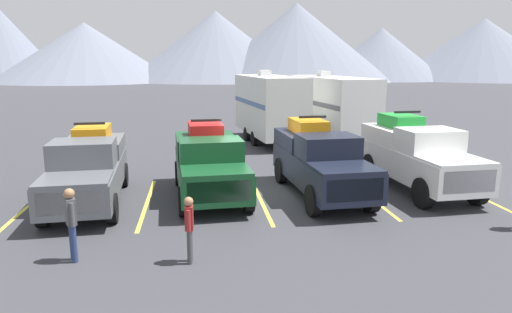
{
  "coord_description": "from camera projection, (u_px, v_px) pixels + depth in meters",
  "views": [
    {
      "loc": [
        -2.01,
        -15.28,
        4.43
      ],
      "look_at": [
        0.0,
        0.32,
        1.2
      ],
      "focal_mm": 32.75,
      "sensor_mm": 36.0,
      "label": 1
    }
  ],
  "objects": [
    {
      "name": "ground_plane",
      "position": [
        257.0,
        193.0,
        15.98
      ],
      "size": [
        240.0,
        240.0,
        0.0
      ],
      "primitive_type": "plane",
      "color": "#38383D"
    },
    {
      "name": "pickup_truck_a",
      "position": [
        88.0,
        167.0,
        14.75
      ],
      "size": [
        2.39,
        5.94,
        2.45
      ],
      "color": "#595B60",
      "rests_on": "ground"
    },
    {
      "name": "pickup_truck_b",
      "position": [
        209.0,
        162.0,
        15.47
      ],
      "size": [
        2.48,
        5.4,
        2.47
      ],
      "color": "#144723",
      "rests_on": "ground"
    },
    {
      "name": "pickup_truck_c",
      "position": [
        319.0,
        160.0,
        15.62
      ],
      "size": [
        2.38,
        5.78,
        2.57
      ],
      "color": "black",
      "rests_on": "ground"
    },
    {
      "name": "pickup_truck_d",
      "position": [
        416.0,
        154.0,
        16.28
      ],
      "size": [
        2.42,
        5.63,
        2.67
      ],
      "color": "white",
      "rests_on": "ground"
    },
    {
      "name": "lot_stripe_a",
      "position": [
        27.0,
        207.0,
        14.42
      ],
      "size": [
        0.12,
        5.5,
        0.01
      ],
      "primitive_type": "cube",
      "color": "gold",
      "rests_on": "ground"
    },
    {
      "name": "lot_stripe_b",
      "position": [
        147.0,
        202.0,
        14.87
      ],
      "size": [
        0.12,
        5.5,
        0.01
      ],
      "primitive_type": "cube",
      "color": "gold",
      "rests_on": "ground"
    },
    {
      "name": "lot_stripe_c",
      "position": [
        260.0,
        198.0,
        15.32
      ],
      "size": [
        0.12,
        5.5,
        0.01
      ],
      "primitive_type": "cube",
      "color": "gold",
      "rests_on": "ground"
    },
    {
      "name": "lot_stripe_d",
      "position": [
        366.0,
        194.0,
        15.78
      ],
      "size": [
        0.12,
        5.5,
        0.01
      ],
      "primitive_type": "cube",
      "color": "gold",
      "rests_on": "ground"
    },
    {
      "name": "lot_stripe_e",
      "position": [
        466.0,
        190.0,
        16.23
      ],
      "size": [
        0.12,
        5.5,
        0.01
      ],
      "primitive_type": "cube",
      "color": "gold",
      "rests_on": "ground"
    },
    {
      "name": "camper_trailer_a",
      "position": [
        269.0,
        105.0,
        25.51
      ],
      "size": [
        3.23,
        8.09,
        3.92
      ],
      "color": "silver",
      "rests_on": "ground"
    },
    {
      "name": "camper_trailer_b",
      "position": [
        331.0,
        105.0,
        25.85
      ],
      "size": [
        3.31,
        8.94,
        3.86
      ],
      "color": "white",
      "rests_on": "ground"
    },
    {
      "name": "person_a",
      "position": [
        189.0,
        225.0,
        10.28
      ],
      "size": [
        0.21,
        0.34,
        1.52
      ],
      "color": "#3F3F42",
      "rests_on": "ground"
    },
    {
      "name": "person_b",
      "position": [
        71.0,
        220.0,
        10.34
      ],
      "size": [
        0.28,
        0.35,
        1.7
      ],
      "color": "navy",
      "rests_on": "ground"
    },
    {
      "name": "mountain_ridge",
      "position": [
        206.0,
        47.0,
        104.66
      ],
      "size": [
        167.52,
        46.88,
        16.94
      ],
      "color": "slate",
      "rests_on": "ground"
    }
  ]
}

